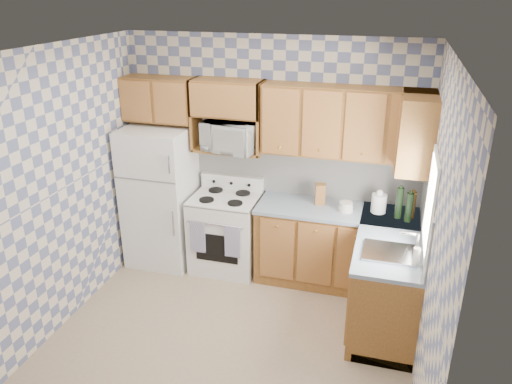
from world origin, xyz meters
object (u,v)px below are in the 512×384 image
at_px(refrigerator, 161,197).
at_px(electric_kettle, 379,203).
at_px(microwave, 231,136).
at_px(stove_body, 226,233).

distance_m(refrigerator, electric_kettle, 2.53).
bearing_deg(microwave, refrigerator, -161.54).
bearing_deg(microwave, stove_body, -107.75).
height_order(stove_body, electric_kettle, electric_kettle).
height_order(stove_body, microwave, microwave).
height_order(refrigerator, stove_body, refrigerator).
relative_size(refrigerator, electric_kettle, 8.33).
height_order(refrigerator, electric_kettle, refrigerator).
bearing_deg(stove_body, refrigerator, -178.22).
relative_size(refrigerator, microwave, 2.79).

